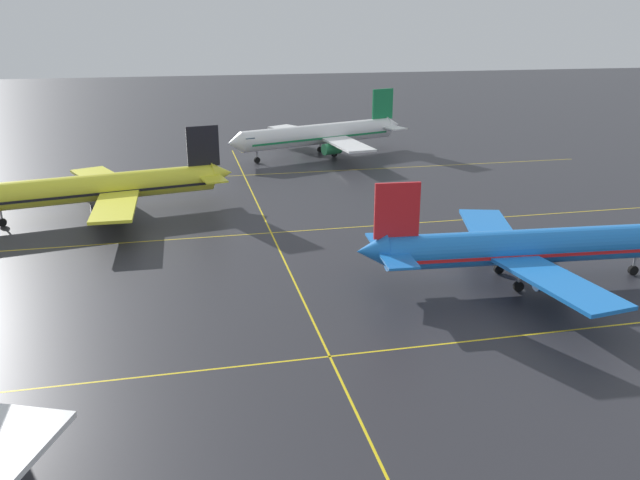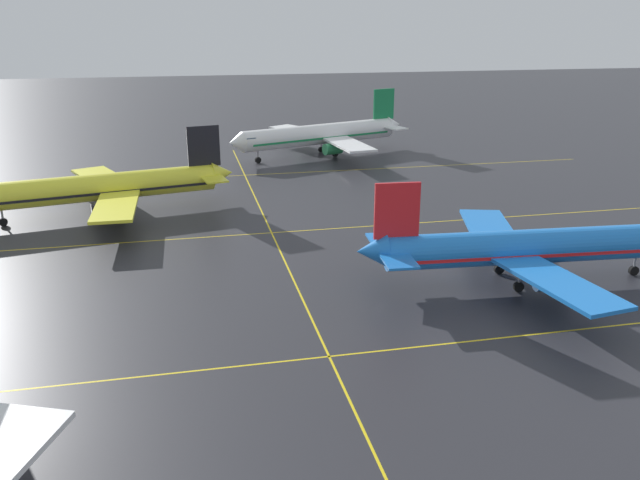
% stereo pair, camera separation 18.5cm
% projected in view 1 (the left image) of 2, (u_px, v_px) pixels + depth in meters
% --- Properties ---
extents(airliner_second_row, '(35.03, 30.15, 10.89)m').
position_uv_depth(airliner_second_row, '(524.00, 247.00, 65.49)').
color(airliner_second_row, blue).
rests_on(airliner_second_row, ground).
extents(airliner_third_row, '(36.25, 30.82, 11.32)m').
position_uv_depth(airliner_third_row, '(104.00, 187.00, 87.88)').
color(airliner_third_row, yellow).
rests_on(airliner_third_row, ground).
extents(airliner_far_left_stand, '(37.72, 32.27, 12.04)m').
position_uv_depth(airliner_far_left_stand, '(321.00, 134.00, 126.21)').
color(airliner_far_left_stand, white).
rests_on(airliner_far_left_stand, ground).
extents(taxiway_markings, '(125.57, 141.83, 0.01)m').
position_uv_depth(taxiway_markings, '(294.00, 281.00, 66.79)').
color(taxiway_markings, yellow).
rests_on(taxiway_markings, ground).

